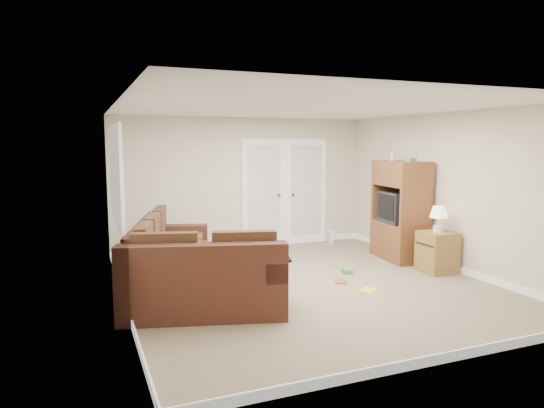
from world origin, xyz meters
name	(u,v)px	position (x,y,z in m)	size (l,w,h in m)	color
floor	(306,284)	(0.00, 0.00, 0.00)	(5.50, 5.50, 0.00)	gray
ceiling	(307,107)	(0.00, 0.00, 2.50)	(5.00, 5.50, 0.02)	white
wall_left	(120,206)	(-2.50, 0.00, 1.25)	(0.02, 5.50, 2.50)	beige
wall_right	(448,191)	(2.50, 0.00, 1.25)	(0.02, 5.50, 2.50)	beige
wall_back	(244,183)	(0.00, 2.75, 1.25)	(5.00, 0.02, 2.50)	beige
wall_front	(444,229)	(0.00, -2.75, 1.25)	(5.00, 0.02, 2.50)	beige
baseboards	(306,281)	(0.00, 0.00, 0.05)	(5.00, 5.50, 0.10)	white
french_doors	(285,193)	(0.85, 2.71, 1.04)	(1.80, 0.05, 2.13)	white
window_left	(116,176)	(-2.46, 1.00, 1.55)	(0.05, 1.92, 1.42)	white
sectional_sofa	(184,269)	(-1.71, 0.16, 0.35)	(2.11, 3.31, 0.90)	#49271C
coffee_table	(245,260)	(-0.63, 0.85, 0.22)	(0.70, 1.07, 0.67)	black
tv_armoire	(400,210)	(2.20, 0.81, 0.86)	(0.70, 1.13, 1.84)	brown
side_cabinet	(437,249)	(2.20, -0.15, 0.38)	(0.50, 0.50, 1.04)	olive
space_heater	(331,237)	(1.74, 2.45, 0.13)	(0.11, 0.09, 0.27)	white
floor_magazine	(368,290)	(0.68, -0.57, 0.00)	(0.25, 0.20, 0.01)	yellow
floor_greenbox	(347,271)	(0.86, 0.31, 0.04)	(0.14, 0.19, 0.07)	#469B46
floor_book	(335,282)	(0.45, -0.06, 0.01)	(0.16, 0.22, 0.02)	brown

